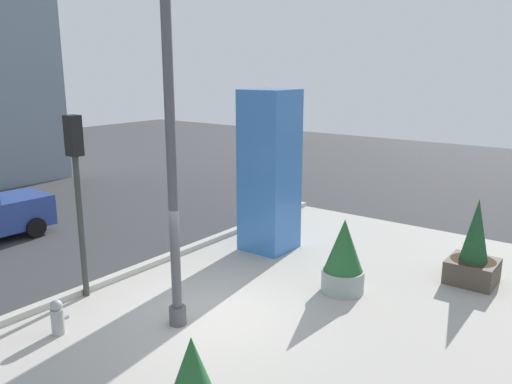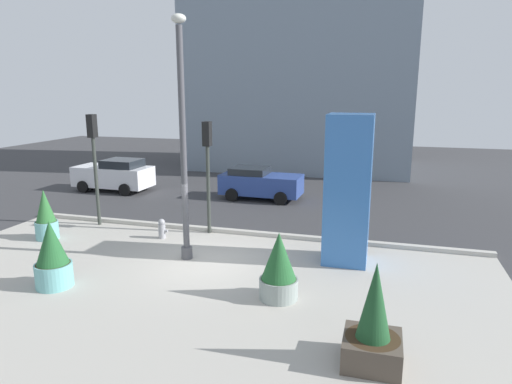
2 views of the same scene
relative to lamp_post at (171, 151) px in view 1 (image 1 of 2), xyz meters
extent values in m
plane|color=#38383A|center=(0.76, 3.80, -3.69)|extent=(60.00, 60.00, 0.00)
cube|color=#ADA89E|center=(0.76, -2.20, -3.69)|extent=(18.00, 10.00, 0.02)
cube|color=#B7B2A8|center=(0.76, 2.92, -3.61)|extent=(18.00, 0.24, 0.16)
cylinder|color=#4C4C51|center=(0.00, 0.00, -3.49)|extent=(0.36, 0.36, 0.40)
cylinder|color=#4C4C51|center=(0.00, 0.00, -0.07)|extent=(0.20, 0.20, 7.24)
cube|color=#3870BC|center=(4.98, 1.19, -1.35)|extent=(1.37, 1.37, 4.69)
cube|color=#4C4238|center=(6.00, -4.35, -3.39)|extent=(1.14, 1.14, 0.59)
cylinder|color=#382819|center=(6.00, -4.35, -3.12)|extent=(1.09, 1.09, 0.04)
cone|color=#1E4C28|center=(6.00, -4.35, -2.31)|extent=(0.68, 0.68, 1.58)
cone|color=#235B2D|center=(-2.65, -3.01, -2.39)|extent=(0.86, 0.86, 1.23)
cylinder|color=gray|center=(3.54, -2.01, -3.41)|extent=(1.03, 1.03, 0.56)
cylinder|color=#382819|center=(3.54, -2.01, -3.15)|extent=(0.94, 0.94, 0.04)
cone|color=#235B2D|center=(3.54, -2.01, -2.50)|extent=(0.92, 0.92, 1.26)
cylinder|color=#99999E|center=(-1.75, 1.64, -3.42)|extent=(0.26, 0.26, 0.55)
sphere|color=#99999E|center=(-1.75, 1.64, -3.06)|extent=(0.24, 0.24, 0.24)
cylinder|color=#99999E|center=(-1.58, 1.64, -3.39)|extent=(0.12, 0.10, 0.10)
cylinder|color=#333833|center=(-0.31, 2.74, -2.01)|extent=(0.14, 0.14, 3.36)
cube|color=black|center=(-0.31, 2.74, 0.12)|extent=(0.28, 0.32, 0.90)
sphere|color=green|center=(-0.31, 2.91, 0.39)|extent=(0.18, 0.18, 0.18)
cylinder|color=black|center=(1.42, 9.50, -3.37)|extent=(0.65, 0.24, 0.64)
cylinder|color=black|center=(1.36, 7.75, -3.37)|extent=(0.65, 0.24, 0.64)
camera|label=1|loc=(-6.87, -7.22, 1.55)|focal=35.91mm
camera|label=2|loc=(6.00, -12.77, 1.69)|focal=31.70mm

